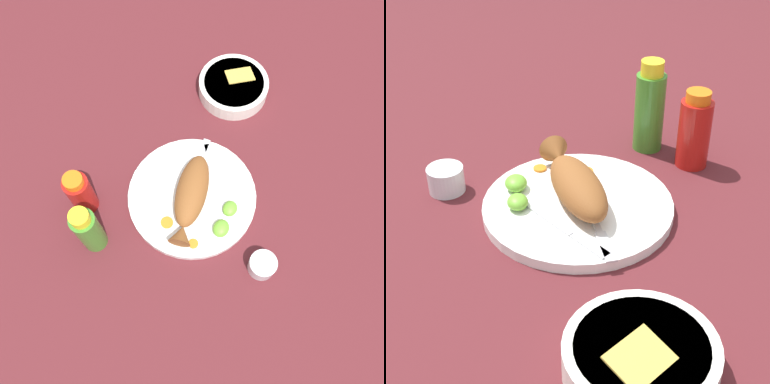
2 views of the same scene
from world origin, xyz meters
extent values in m
plane|color=#561E23|center=(0.00, 0.00, 0.00)|extent=(4.00, 4.00, 0.00)
cylinder|color=white|center=(0.00, 0.00, 0.01)|extent=(0.31, 0.31, 0.02)
ellipsoid|color=brown|center=(0.00, 0.00, 0.05)|extent=(0.20, 0.11, 0.06)
cone|color=brown|center=(-0.11, -0.02, 0.05)|extent=(0.05, 0.06, 0.05)
cube|color=silver|center=(0.03, 0.02, 0.02)|extent=(0.12, 0.02, 0.00)
cube|color=silver|center=(0.12, 0.02, 0.02)|extent=(0.07, 0.02, 0.00)
cube|color=silver|center=(0.04, -0.06, 0.02)|extent=(0.10, 0.07, 0.00)
cube|color=silver|center=(0.12, 0.00, 0.02)|extent=(0.07, 0.05, 0.00)
cylinder|color=orange|center=(-0.09, 0.03, 0.02)|extent=(0.03, 0.03, 0.00)
cylinder|color=orange|center=(-0.11, -0.05, 0.02)|extent=(0.02, 0.02, 0.00)
ellipsoid|color=#6BB233|center=(-0.05, -0.10, 0.03)|extent=(0.04, 0.04, 0.02)
ellipsoid|color=#6BB233|center=(0.00, -0.10, 0.03)|extent=(0.04, 0.03, 0.02)
cylinder|color=#B21914|center=(-0.12, 0.23, 0.06)|extent=(0.06, 0.06, 0.13)
cylinder|color=orange|center=(-0.12, 0.23, 0.14)|extent=(0.04, 0.04, 0.02)
cylinder|color=#3D8428|center=(-0.19, 0.17, 0.07)|extent=(0.06, 0.06, 0.15)
cylinder|color=yellow|center=(-0.19, 0.17, 0.16)|extent=(0.04, 0.04, 0.03)
cylinder|color=silver|center=(-0.10, -0.22, 0.02)|extent=(0.06, 0.06, 0.05)
cylinder|color=white|center=(-0.10, -0.22, 0.01)|extent=(0.05, 0.05, 0.02)
cylinder|color=white|center=(0.34, 0.02, 0.02)|extent=(0.19, 0.19, 0.04)
cylinder|color=olive|center=(0.34, 0.02, 0.04)|extent=(0.16, 0.16, 0.02)
cube|color=gold|center=(0.37, 0.02, 0.05)|extent=(0.11, 0.11, 0.02)
camera|label=1|loc=(-0.36, -0.16, 0.98)|focal=40.00mm
camera|label=2|loc=(0.78, -0.12, 0.57)|focal=55.00mm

